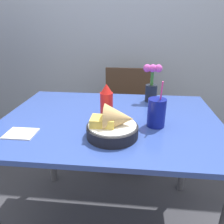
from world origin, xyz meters
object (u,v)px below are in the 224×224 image
at_px(ketchup_bottle, 107,102).
at_px(flower_vase, 152,84).
at_px(chair_far_window, 127,108).
at_px(food_basket, 114,125).
at_px(drink_cup, 156,113).

distance_m(ketchup_bottle, flower_vase, 0.39).
bearing_deg(flower_vase, ketchup_bottle, -130.27).
distance_m(chair_far_window, food_basket, 1.03).
distance_m(ketchup_bottle, drink_cup, 0.26).
xyz_separation_m(chair_far_window, flower_vase, (0.17, -0.49, 0.36)).
distance_m(drink_cup, flower_vase, 0.37).
relative_size(chair_far_window, ketchup_bottle, 4.54).
bearing_deg(food_basket, ketchup_bottle, 106.26).
bearing_deg(ketchup_bottle, flower_vase, 49.73).
height_order(food_basket, flower_vase, flower_vase).
relative_size(food_basket, flower_vase, 0.98).
bearing_deg(flower_vase, food_basket, -111.14).
bearing_deg(drink_cup, ketchup_bottle, 164.34).
height_order(ketchup_bottle, drink_cup, drink_cup).
height_order(chair_far_window, food_basket, food_basket).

